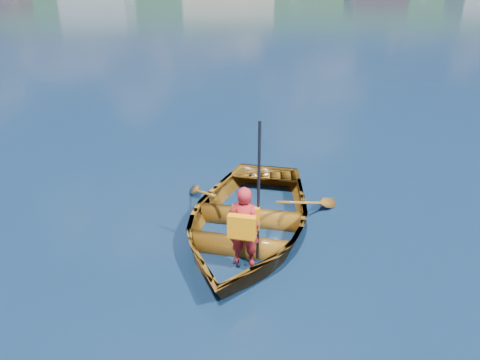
{
  "coord_description": "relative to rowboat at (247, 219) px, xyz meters",
  "views": [
    {
      "loc": [
        -0.15,
        -5.74,
        3.56
      ],
      "look_at": [
        -0.19,
        0.14,
        0.85
      ],
      "focal_mm": 35.0,
      "sensor_mm": 36.0,
      "label": 1
    }
  ],
  "objects": [
    {
      "name": "child_paddler",
      "position": [
        -0.04,
        -0.91,
        0.43
      ],
      "size": [
        0.44,
        0.39,
        1.85
      ],
      "color": "red",
      "rests_on": "ground"
    },
    {
      "name": "ground",
      "position": [
        0.1,
        -0.14,
        -0.22
      ],
      "size": [
        600.0,
        600.0,
        0.0
      ],
      "color": "#172D47",
      "rests_on": "ground"
    },
    {
      "name": "rowboat",
      "position": [
        0.0,
        0.0,
        0.0
      ],
      "size": [
        3.28,
        4.08,
        0.75
      ],
      "color": "brown",
      "rests_on": "ground"
    }
  ]
}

